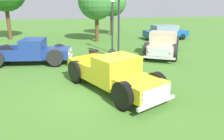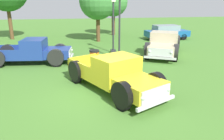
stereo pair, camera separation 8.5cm
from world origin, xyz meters
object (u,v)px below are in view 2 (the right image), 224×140
Objects in this scene: pickup_truck_behind_left at (36,52)px; lamp_post_near at (113,24)px; trash_can at (94,58)px; oak_tree_center at (113,2)px; lamp_post_far at (119,26)px; sedan_distant_a at (167,32)px; pickup_truck_foreground at (117,76)px; pickup_truck_behind_right at (164,44)px; oak_tree_east at (98,1)px.

pickup_truck_behind_left is 5.71m from lamp_post_near.
trash_can is 0.19× the size of oak_tree_center.
trash_can is at bearing -118.63° from lamp_post_near.
lamp_post_far is 2.70m from trash_can.
sedan_distant_a is 1.07× the size of lamp_post_near.
oak_tree_center is at bearing 81.82° from lamp_post_far.
pickup_truck_behind_left is at bearing -148.92° from sedan_distant_a.
trash_can is at bearing -134.77° from sedan_distant_a.
pickup_truck_foreground is 5.63m from lamp_post_far.
sedan_distant_a is at bearing 65.12° from pickup_truck_behind_right.
sedan_distant_a is at bearing 45.23° from trash_can.
lamp_post_near reaches higher than pickup_truck_behind_right.
lamp_post_near is (-3.36, 1.35, 1.35)m from pickup_truck_behind_right.
pickup_truck_behind_left is at bearing 127.19° from pickup_truck_foreground.
lamp_post_far is (-6.23, -6.91, 1.47)m from sedan_distant_a.
oak_tree_center is at bearing 57.80° from pickup_truck_behind_left.
oak_tree_center is (2.73, 16.05, 2.79)m from pickup_truck_foreground.
pickup_truck_behind_left is 0.97× the size of oak_tree_east.
oak_tree_east reaches higher than sedan_distant_a.
pickup_truck_foreground is 1.05× the size of oak_tree_center.
sedan_distant_a is 1.03× the size of lamp_post_far.
trash_can is 8.74m from oak_tree_east.
oak_tree_east reaches higher than lamp_post_far.
pickup_truck_behind_right is 6.92m from sedan_distant_a.
oak_tree_center reaches higher than pickup_truck_behind_right.
lamp_post_near reaches higher than sedan_distant_a.
trash_can is at bearing -98.14° from oak_tree_east.
pickup_truck_behind_right is 5.97× the size of trash_can.
pickup_truck_behind_left is at bearing -159.14° from lamp_post_near.
lamp_post_near is (1.14, 7.29, 1.39)m from pickup_truck_foreground.
pickup_truck_behind_left is 8.56m from pickup_truck_behind_right.
pickup_truck_behind_right reaches higher than sedan_distant_a.
lamp_post_near is 9.02m from oak_tree_center.
sedan_distant_a is 9.41m from lamp_post_far.
trash_can is (-7.97, -8.03, -0.26)m from sedan_distant_a.
pickup_truck_behind_right reaches higher than trash_can.
oak_tree_center is (2.13, 3.80, -0.11)m from oak_tree_east.
pickup_truck_foreground is 16.52m from oak_tree_center.
sedan_distant_a is at bearing -39.32° from oak_tree_center.
pickup_truck_behind_left is at bearing -175.83° from pickup_truck_behind_right.
oak_tree_center is (-4.68, 3.84, 2.79)m from sedan_distant_a.
oak_tree_center reaches higher than trash_can.
oak_tree_east is at bearing 96.23° from lamp_post_near.
lamp_post_far is 4.43× the size of trash_can.
oak_tree_east is (0.60, 12.25, 2.89)m from pickup_truck_foreground.
pickup_truck_foreground is 7.51m from lamp_post_near.
pickup_truck_foreground is at bearing -127.14° from pickup_truck_behind_right.
pickup_truck_behind_left is 12.99m from oak_tree_center.
oak_tree_east is at bearing 94.82° from lamp_post_far.
oak_tree_center is at bearing 140.68° from sedan_distant_a.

